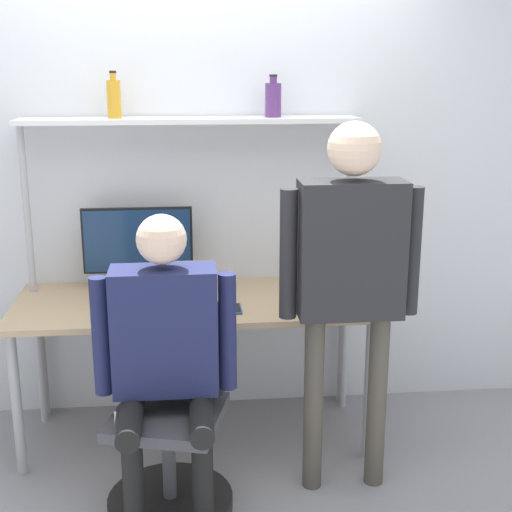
# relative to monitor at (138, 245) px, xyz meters

# --- Properties ---
(ground_plane) EXTENTS (12.00, 12.00, 0.00)m
(ground_plane) POSITION_rel_monitor_xyz_m (0.29, -0.61, -1.01)
(ground_plane) COLOR gray
(wall_back) EXTENTS (8.00, 0.06, 2.70)m
(wall_back) POSITION_rel_monitor_xyz_m (0.29, 0.18, 0.34)
(wall_back) COLOR silver
(wall_back) RESTS_ON ground_plane
(desk) EXTENTS (1.83, 0.73, 0.76)m
(desk) POSITION_rel_monitor_xyz_m (0.29, -0.22, -0.32)
(desk) COLOR tan
(desk) RESTS_ON ground_plane
(shelf_unit) EXTENTS (1.74, 0.26, 1.67)m
(shelf_unit) POSITION_rel_monitor_xyz_m (0.29, 0.01, 0.42)
(shelf_unit) COLOR white
(shelf_unit) RESTS_ON ground_plane
(monitor) EXTENTS (0.58, 0.20, 0.44)m
(monitor) POSITION_rel_monitor_xyz_m (0.00, 0.00, 0.00)
(monitor) COLOR black
(monitor) RESTS_ON desk
(laptop) EXTENTS (0.32, 0.22, 0.22)m
(laptop) POSITION_rel_monitor_xyz_m (0.24, -0.34, -0.18)
(laptop) COLOR #BCBCC1
(laptop) RESTS_ON desk
(cell_phone) EXTENTS (0.07, 0.15, 0.01)m
(cell_phone) POSITION_rel_monitor_xyz_m (0.48, -0.39, -0.24)
(cell_phone) COLOR #264C8C
(cell_phone) RESTS_ON desk
(office_chair) EXTENTS (0.56, 0.56, 0.93)m
(office_chair) POSITION_rel_monitor_xyz_m (0.17, -0.84, -0.72)
(office_chair) COLOR black
(office_chair) RESTS_ON ground_plane
(person_seated) EXTENTS (0.61, 0.46, 1.34)m
(person_seated) POSITION_rel_monitor_xyz_m (0.16, -0.89, -0.21)
(person_seated) COLOR black
(person_seated) RESTS_ON ground_plane
(person_standing) EXTENTS (0.62, 0.23, 1.70)m
(person_standing) POSITION_rel_monitor_xyz_m (0.97, -0.76, 0.09)
(person_standing) COLOR #4C473D
(person_standing) RESTS_ON ground_plane
(bottle_purple) EXTENTS (0.08, 0.08, 0.21)m
(bottle_purple) POSITION_rel_monitor_xyz_m (0.72, 0.01, 0.75)
(bottle_purple) COLOR #593372
(bottle_purple) RESTS_ON shelf_unit
(bottle_amber) EXTENTS (0.07, 0.07, 0.23)m
(bottle_amber) POSITION_rel_monitor_xyz_m (-0.09, 0.01, 0.76)
(bottle_amber) COLOR gold
(bottle_amber) RESTS_ON shelf_unit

